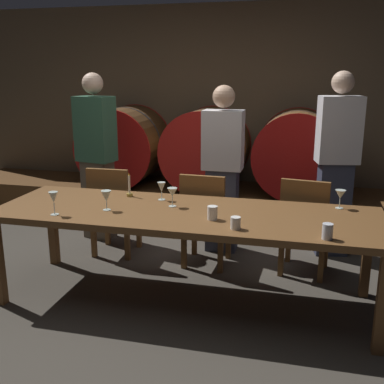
{
  "coord_description": "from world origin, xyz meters",
  "views": [
    {
      "loc": [
        1.12,
        -3.18,
        1.75
      ],
      "look_at": [
        0.32,
        0.07,
        0.87
      ],
      "focal_mm": 43.15,
      "sensor_mm": 36.0,
      "label": 1
    }
  ],
  "objects_px": {
    "wine_barrel_right": "(297,153)",
    "dining_table": "(185,218)",
    "wine_glass_right": "(172,193)",
    "cup_right": "(327,231)",
    "guest_right": "(336,164)",
    "candle_center": "(129,190)",
    "chair_center": "(205,216)",
    "wine_glass_center": "(162,188)",
    "wine_barrel_left": "(125,146)",
    "cup_left": "(212,213)",
    "guest_center": "(223,169)",
    "chair_left": "(113,207)",
    "guest_left": "(96,156)",
    "wine_glass_far_right": "(340,195)",
    "wine_barrel_center": "(207,149)",
    "chair_right": "(305,222)",
    "cup_center": "(236,223)",
    "wine_glass_left": "(106,197)",
    "wine_glass_far_left": "(54,198)"
  },
  "relations": [
    {
      "from": "chair_left",
      "to": "guest_center",
      "type": "relative_size",
      "value": 0.54
    },
    {
      "from": "chair_left",
      "to": "guest_center",
      "type": "bearing_deg",
      "value": -159.87
    },
    {
      "from": "chair_right",
      "to": "wine_glass_left",
      "type": "relative_size",
      "value": 5.79
    },
    {
      "from": "guest_right",
      "to": "cup_right",
      "type": "xyz_separation_m",
      "value": [
        -0.13,
        -1.63,
        -0.12
      ]
    },
    {
      "from": "wine_barrel_center",
      "to": "chair_left",
      "type": "bearing_deg",
      "value": -113.78
    },
    {
      "from": "dining_table",
      "to": "chair_right",
      "type": "height_order",
      "value": "chair_right"
    },
    {
      "from": "wine_barrel_right",
      "to": "guest_left",
      "type": "xyz_separation_m",
      "value": [
        -2.02,
        -0.97,
        0.05
      ]
    },
    {
      "from": "guest_center",
      "to": "guest_right",
      "type": "relative_size",
      "value": 0.93
    },
    {
      "from": "guest_right",
      "to": "candle_center",
      "type": "height_order",
      "value": "guest_right"
    },
    {
      "from": "wine_barrel_center",
      "to": "guest_right",
      "type": "distance_m",
      "value": 1.67
    },
    {
      "from": "wine_barrel_center",
      "to": "cup_right",
      "type": "xyz_separation_m",
      "value": [
        1.3,
        -2.49,
        -0.07
      ]
    },
    {
      "from": "dining_table",
      "to": "wine_glass_far_left",
      "type": "distance_m",
      "value": 0.98
    },
    {
      "from": "wine_barrel_left",
      "to": "wine_glass_center",
      "type": "height_order",
      "value": "wine_barrel_left"
    },
    {
      "from": "cup_left",
      "to": "cup_right",
      "type": "xyz_separation_m",
      "value": [
        0.77,
        -0.22,
        0.0
      ]
    },
    {
      "from": "wine_glass_right",
      "to": "cup_right",
      "type": "distance_m",
      "value": 1.23
    },
    {
      "from": "chair_right",
      "to": "wine_glass_right",
      "type": "bearing_deg",
      "value": 38.8
    },
    {
      "from": "dining_table",
      "to": "guest_center",
      "type": "height_order",
      "value": "guest_center"
    },
    {
      "from": "wine_barrel_right",
      "to": "guest_center",
      "type": "xyz_separation_m",
      "value": [
        -0.68,
        -1.02,
        -0.01
      ]
    },
    {
      "from": "wine_barrel_center",
      "to": "guest_right",
      "type": "relative_size",
      "value": 0.55
    },
    {
      "from": "wine_barrel_center",
      "to": "cup_center",
      "type": "distance_m",
      "value": 2.54
    },
    {
      "from": "dining_table",
      "to": "cup_left",
      "type": "xyz_separation_m",
      "value": [
        0.24,
        -0.15,
        0.11
      ]
    },
    {
      "from": "dining_table",
      "to": "wine_glass_far_right",
      "type": "xyz_separation_m",
      "value": [
        1.13,
        0.35,
        0.16
      ]
    },
    {
      "from": "dining_table",
      "to": "wine_glass_left",
      "type": "xyz_separation_m",
      "value": [
        -0.58,
        -0.12,
        0.16
      ]
    },
    {
      "from": "chair_center",
      "to": "cup_left",
      "type": "height_order",
      "value": "chair_center"
    },
    {
      "from": "wine_barrel_center",
      "to": "chair_right",
      "type": "distance_m",
      "value": 1.89
    },
    {
      "from": "wine_glass_left",
      "to": "wine_barrel_center",
      "type": "bearing_deg",
      "value": 82.47
    },
    {
      "from": "guest_center",
      "to": "wine_glass_center",
      "type": "bearing_deg",
      "value": 68.14
    },
    {
      "from": "chair_center",
      "to": "wine_glass_center",
      "type": "bearing_deg",
      "value": 58.8
    },
    {
      "from": "chair_left",
      "to": "guest_left",
      "type": "distance_m",
      "value": 0.69
    },
    {
      "from": "wine_barrel_left",
      "to": "wine_barrel_center",
      "type": "bearing_deg",
      "value": 0.0
    },
    {
      "from": "wine_glass_center",
      "to": "cup_left",
      "type": "bearing_deg",
      "value": -38.85
    },
    {
      "from": "chair_center",
      "to": "guest_right",
      "type": "xyz_separation_m",
      "value": [
        1.14,
        0.61,
        0.41
      ]
    },
    {
      "from": "wine_glass_far_right",
      "to": "cup_right",
      "type": "relative_size",
      "value": 1.43
    },
    {
      "from": "wine_glass_left",
      "to": "cup_left",
      "type": "relative_size",
      "value": 1.55
    },
    {
      "from": "wine_barrel_right",
      "to": "chair_left",
      "type": "xyz_separation_m",
      "value": [
        -1.67,
        -1.41,
        -0.36
      ]
    },
    {
      "from": "wine_barrel_left",
      "to": "cup_center",
      "type": "height_order",
      "value": "wine_barrel_left"
    },
    {
      "from": "wine_barrel_center",
      "to": "chair_center",
      "type": "distance_m",
      "value": 1.54
    },
    {
      "from": "wine_glass_center",
      "to": "wine_glass_right",
      "type": "relative_size",
      "value": 1.0
    },
    {
      "from": "dining_table",
      "to": "chair_right",
      "type": "bearing_deg",
      "value": 37.96
    },
    {
      "from": "wine_glass_far_right",
      "to": "chair_left",
      "type": "bearing_deg",
      "value": 169.59
    },
    {
      "from": "wine_barrel_left",
      "to": "chair_right",
      "type": "distance_m",
      "value": 2.67
    },
    {
      "from": "wine_glass_right",
      "to": "cup_right",
      "type": "bearing_deg",
      "value": -21.95
    },
    {
      "from": "wine_barrel_center",
      "to": "cup_center",
      "type": "xyz_separation_m",
      "value": [
        0.71,
        -2.44,
        -0.07
      ]
    },
    {
      "from": "wine_glass_center",
      "to": "guest_center",
      "type": "bearing_deg",
      "value": 67.76
    },
    {
      "from": "guest_center",
      "to": "cup_right",
      "type": "xyz_separation_m",
      "value": [
        0.93,
        -1.48,
        -0.05
      ]
    },
    {
      "from": "wine_barrel_left",
      "to": "cup_left",
      "type": "height_order",
      "value": "wine_barrel_left"
    },
    {
      "from": "wine_barrel_right",
      "to": "dining_table",
      "type": "height_order",
      "value": "wine_barrel_right"
    },
    {
      "from": "dining_table",
      "to": "cup_left",
      "type": "relative_size",
      "value": 29.53
    },
    {
      "from": "chair_right",
      "to": "cup_right",
      "type": "distance_m",
      "value": 1.1
    },
    {
      "from": "guest_center",
      "to": "guest_right",
      "type": "height_order",
      "value": "guest_right"
    }
  ]
}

